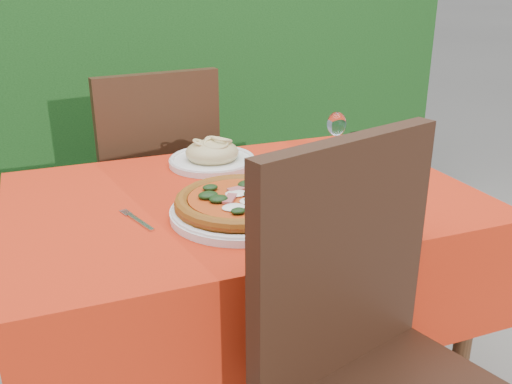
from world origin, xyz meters
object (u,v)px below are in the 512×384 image
object	(u,v)px
pasta_plate	(212,156)
water_glass	(362,154)
chair_near	(380,362)
wine_glass	(336,126)
pizza_plate	(241,205)
chair_far	(153,180)
fork	(140,222)

from	to	relation	value
pasta_plate	water_glass	bearing A→B (deg)	-27.11
chair_near	wine_glass	size ratio (longest dim) A/B	6.71
pasta_plate	chair_near	bearing A→B (deg)	-85.10
pizza_plate	water_glass	bearing A→B (deg)	23.44
chair_far	water_glass	distance (m)	0.85
chair_near	water_glass	size ratio (longest dim) A/B	9.28
pizza_plate	fork	bearing A→B (deg)	167.80
chair_near	water_glass	distance (m)	0.77
pasta_plate	wine_glass	distance (m)	0.41
chair_far	wine_glass	distance (m)	0.77
fork	pizza_plate	bearing A→B (deg)	-29.34
wine_glass	chair_far	bearing A→B (deg)	136.26
pizza_plate	pasta_plate	distance (m)	0.42
chair_far	fork	xyz separation A→B (m)	(-0.19, -0.78, 0.18)
pasta_plate	wine_glass	world-z (taller)	wine_glass
chair_near	chair_far	world-z (taller)	chair_near
chair_near	pizza_plate	distance (m)	0.51
chair_far	pasta_plate	xyz separation A→B (m)	(0.11, -0.41, 0.20)
chair_far	fork	distance (m)	0.82
pizza_plate	wine_glass	bearing A→B (deg)	36.61
pizza_plate	pasta_plate	xyz separation A→B (m)	(0.06, 0.42, -0.00)
chair_near	pizza_plate	xyz separation A→B (m)	(-0.13, 0.45, 0.19)
chair_far	water_glass	xyz separation A→B (m)	(0.53, -0.62, 0.23)
pizza_plate	pasta_plate	size ratio (longest dim) A/B	1.43
fork	water_glass	bearing A→B (deg)	-5.24
water_glass	wine_glass	distance (m)	0.15
chair_near	chair_far	distance (m)	1.30
chair_near	fork	size ratio (longest dim) A/B	6.13
wine_glass	fork	world-z (taller)	wine_glass
pizza_plate	water_glass	size ratio (longest dim) A/B	3.53
pasta_plate	water_glass	world-z (taller)	water_glass
pizza_plate	water_glass	distance (m)	0.51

